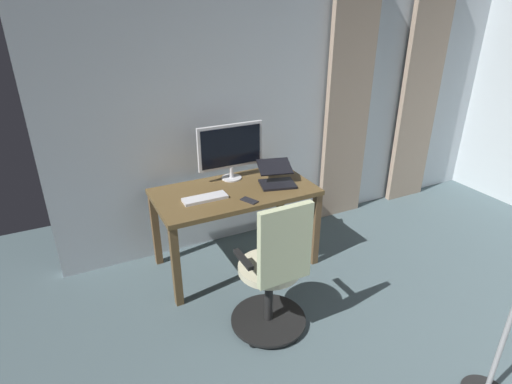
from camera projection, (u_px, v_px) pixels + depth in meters
back_room_partition at (305, 98)px, 4.06m from camera, size 4.89×0.10×2.65m
curtain_left_panel at (420, 95)px, 4.60m from camera, size 0.53×0.06×2.48m
curtain_right_panel at (348, 104)px, 4.19m from camera, size 0.52×0.06×2.48m
desk at (235, 200)px, 3.54m from camera, size 1.36×0.71×0.74m
office_chair at (274, 275)px, 2.83m from camera, size 0.56×0.56×1.07m
computer_monitor at (231, 148)px, 3.60m from camera, size 0.60×0.18×0.50m
computer_keyboard at (205, 198)px, 3.32m from camera, size 0.36×0.13×0.02m
laptop at (276, 177)px, 3.60m from camera, size 0.37×0.40×0.17m
computer_mouse at (282, 167)px, 3.93m from camera, size 0.06×0.10×0.04m
cell_phone_face_up at (249, 201)px, 3.30m from camera, size 0.12×0.16×0.01m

